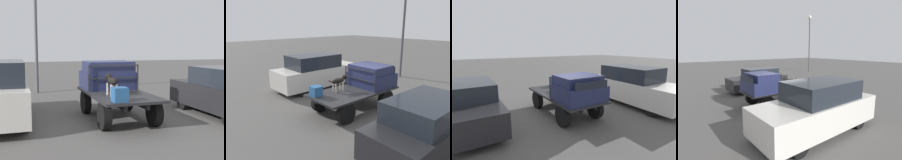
% 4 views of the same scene
% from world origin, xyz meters
% --- Properties ---
extents(ground_plane, '(80.00, 80.00, 0.00)m').
position_xyz_m(ground_plane, '(0.00, 0.00, 0.00)').
color(ground_plane, '#514F4C').
extents(flatbed_truck, '(3.94, 1.91, 0.90)m').
position_xyz_m(flatbed_truck, '(0.00, 0.00, 0.64)').
color(flatbed_truck, black).
rests_on(flatbed_truck, ground).
extents(truck_cab, '(1.52, 1.79, 1.00)m').
position_xyz_m(truck_cab, '(1.13, 0.00, 1.37)').
color(truck_cab, '#1E2347').
rests_on(truck_cab, flatbed_truck).
extents(truck_headboard, '(0.04, 1.79, 0.90)m').
position_xyz_m(truck_headboard, '(0.33, 0.00, 1.49)').
color(truck_headboard, '#232326').
rests_on(truck_headboard, flatbed_truck).
extents(dog, '(1.05, 0.23, 0.70)m').
position_xyz_m(dog, '(-0.51, 0.36, 1.35)').
color(dog, beige).
rests_on(dog, flatbed_truck).
extents(cargo_crate, '(0.40, 0.40, 0.40)m').
position_xyz_m(cargo_crate, '(-1.67, 0.48, 1.10)').
color(cargo_crate, '#235184').
rests_on(cargo_crate, flatbed_truck).
extents(parked_sedan, '(4.41, 1.74, 1.71)m').
position_xyz_m(parked_sedan, '(-0.67, -3.68, 0.85)').
color(parked_sedan, black).
rests_on(parked_sedan, ground).
extents(parked_pickup_far, '(5.03, 1.97, 1.98)m').
position_xyz_m(parked_pickup_far, '(0.77, 3.84, 0.97)').
color(parked_pickup_far, black).
rests_on(parked_pickup_far, ground).
extents(light_pole_far, '(0.52, 0.52, 7.70)m').
position_xyz_m(light_pole_far, '(-12.03, -9.93, 5.25)').
color(light_pole_far, '#4C4C51').
rests_on(light_pole_far, ground).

